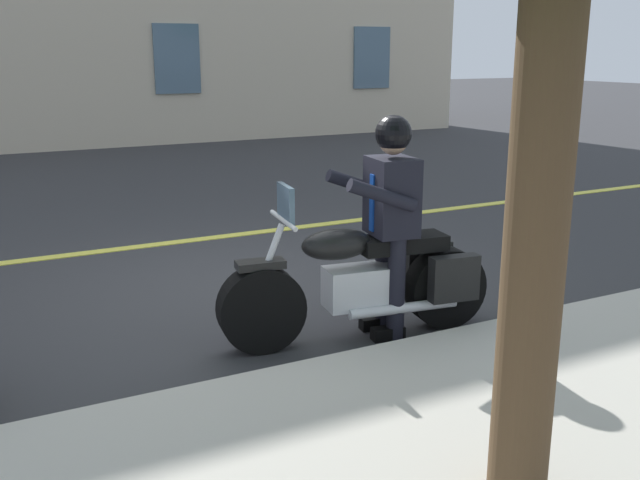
{
  "coord_description": "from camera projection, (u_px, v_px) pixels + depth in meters",
  "views": [
    {
      "loc": [
        2.35,
        6.12,
        2.21
      ],
      "look_at": [
        -0.2,
        1.21,
        0.75
      ],
      "focal_mm": 40.64,
      "sensor_mm": 36.0,
      "label": 1
    }
  ],
  "objects": [
    {
      "name": "lane_center_stripe",
      "position": [
        181.0,
        242.0,
        8.58
      ],
      "size": [
        60.0,
        0.16,
        0.01
      ],
      "primitive_type": "cube",
      "color": "#E5DB4C",
      "rests_on": "ground_plane"
    },
    {
      "name": "rider_main",
      "position": [
        390.0,
        207.0,
        5.56
      ],
      "size": [
        0.68,
        0.61,
        1.74
      ],
      "color": "black",
      "rests_on": "ground_plane"
    },
    {
      "name": "ground_plane",
      "position": [
        243.0,
        290.0,
        6.87
      ],
      "size": [
        80.0,
        80.0,
        0.0
      ],
      "primitive_type": "plane",
      "color": "#333335"
    },
    {
      "name": "motorcycle_main",
      "position": [
        366.0,
        282.0,
        5.65
      ],
      "size": [
        2.22,
        0.79,
        1.26
      ],
      "color": "black",
      "rests_on": "ground_plane"
    }
  ]
}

